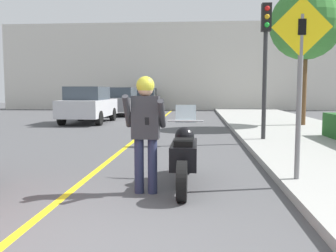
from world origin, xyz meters
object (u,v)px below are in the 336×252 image
object	(u,v)px
person_biker	(145,122)
street_tree	(306,24)
motorcycle	(184,155)
parked_car_black	(145,99)
crossing_sign	(300,71)
parked_car_silver	(88,105)
traffic_light	(266,46)
parked_car_grey	(122,101)

from	to	relation	value
person_biker	street_tree	xyz separation A→B (m)	(4.95, 9.89, 3.02)
motorcycle	street_tree	bearing A→B (deg)	64.87
motorcycle	parked_car_black	world-z (taller)	parked_car_black
crossing_sign	motorcycle	bearing A→B (deg)	179.85
motorcycle	parked_car_silver	xyz separation A→B (m)	(-4.84, 11.11, 0.37)
crossing_sign	parked_car_silver	distance (m)	12.97
crossing_sign	traffic_light	bearing A→B (deg)	86.27
motorcycle	street_tree	distance (m)	10.97
motorcycle	parked_car_black	xyz separation A→B (m)	(-3.74, 22.27, 0.37)
traffic_light	parked_car_black	size ratio (longest dim) A/B	0.90
person_biker	parked_car_black	bearing A→B (deg)	97.97
motorcycle	traffic_light	xyz separation A→B (m)	(2.08, 4.84, 2.27)
parked_car_silver	crossing_sign	bearing A→B (deg)	-59.26
traffic_light	parked_car_black	xyz separation A→B (m)	(-5.82, 17.43, -1.90)
parked_car_silver	street_tree	bearing A→B (deg)	-10.61
street_tree	parked_car_silver	bearing A→B (deg)	169.39
person_biker	parked_car_grey	size ratio (longest dim) A/B	0.41
street_tree	parked_car_black	size ratio (longest dim) A/B	1.27
traffic_light	parked_car_grey	world-z (taller)	traffic_light
crossing_sign	parked_car_black	world-z (taller)	crossing_sign
crossing_sign	person_biker	bearing A→B (deg)	-167.66
crossing_sign	street_tree	xyz separation A→B (m)	(2.63, 9.39, 2.26)
parked_car_silver	person_biker	bearing A→B (deg)	-69.73
traffic_light	parked_car_grey	distance (m)	13.41
traffic_light	parked_car_silver	distance (m)	9.54
person_biker	parked_car_silver	world-z (taller)	person_biker
parked_car_silver	parked_car_grey	world-z (taller)	same
motorcycle	street_tree	size ratio (longest dim) A/B	0.43
street_tree	parked_car_silver	distance (m)	9.94
street_tree	parked_car_black	distance (m)	15.58
traffic_light	parked_car_black	distance (m)	18.48
person_biker	crossing_sign	xyz separation A→B (m)	(2.32, 0.51, 0.76)
traffic_light	parked_car_silver	xyz separation A→B (m)	(-6.93, 6.28, -1.90)
person_biker	parked_car_grey	distance (m)	17.37
crossing_sign	parked_car_silver	size ratio (longest dim) A/B	0.66
crossing_sign	parked_car_silver	bearing A→B (deg)	120.74
street_tree	parked_car_black	bearing A→B (deg)	122.28
street_tree	crossing_sign	bearing A→B (deg)	-105.66
crossing_sign	parked_car_black	xyz separation A→B (m)	(-5.51, 22.27, -0.96)
crossing_sign	parked_car_black	distance (m)	22.96
motorcycle	crossing_sign	distance (m)	2.21
motorcycle	street_tree	world-z (taller)	street_tree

